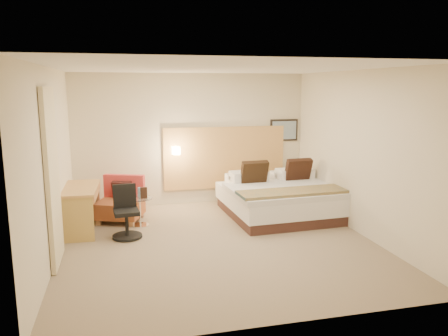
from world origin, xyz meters
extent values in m
cube|color=#7B6953|center=(0.00, 0.00, -0.01)|extent=(4.80, 5.00, 0.02)
cube|color=silver|center=(0.00, 0.00, 2.71)|extent=(4.80, 5.00, 0.02)
cube|color=beige|center=(0.00, 2.51, 1.35)|extent=(4.80, 0.02, 2.70)
cube|color=beige|center=(0.00, -2.51, 1.35)|extent=(4.80, 0.02, 2.70)
cube|color=beige|center=(-2.41, 0.00, 1.35)|extent=(0.02, 5.00, 2.70)
cube|color=beige|center=(2.41, 0.00, 1.35)|extent=(0.02, 5.00, 2.70)
cube|color=tan|center=(0.70, 2.47, 0.95)|extent=(2.60, 0.04, 1.30)
cube|color=black|center=(2.02, 2.48, 1.50)|extent=(0.62, 0.03, 0.47)
cube|color=gray|center=(2.02, 2.46, 1.50)|extent=(0.54, 0.01, 0.39)
cylinder|color=white|center=(-0.35, 2.42, 1.15)|extent=(0.02, 0.12, 0.02)
cube|color=#FFEDC6|center=(-0.35, 2.36, 1.15)|extent=(0.15, 0.15, 0.15)
cube|color=beige|center=(-2.36, -0.25, 1.22)|extent=(0.06, 0.90, 2.42)
cylinder|color=#829CC9|center=(-1.24, 1.17, 0.60)|extent=(0.06, 0.06, 0.18)
cylinder|color=#94C5E5|center=(-1.16, 1.21, 0.60)|extent=(0.06, 0.06, 0.18)
cube|color=#331E14|center=(-1.08, 1.13, 0.60)|extent=(0.12, 0.05, 0.20)
cube|color=#3C221E|center=(1.52, 1.21, 0.09)|extent=(2.10, 2.10, 0.19)
cube|color=white|center=(1.52, 1.21, 0.34)|extent=(2.17, 2.17, 0.31)
cube|color=silver|center=(1.53, 0.92, 0.55)|extent=(2.20, 1.60, 0.10)
cube|color=white|center=(0.98, 1.95, 0.59)|extent=(0.74, 0.43, 0.19)
cube|color=white|center=(1.97, 2.00, 0.59)|extent=(0.74, 0.43, 0.19)
cube|color=silver|center=(1.00, 1.68, 0.69)|extent=(0.74, 0.43, 0.19)
cube|color=white|center=(1.99, 1.73, 0.69)|extent=(0.74, 0.43, 0.19)
cube|color=black|center=(1.04, 1.48, 0.77)|extent=(0.53, 0.30, 0.53)
cube|color=black|center=(1.97, 1.52, 0.77)|extent=(0.53, 0.30, 0.53)
cube|color=orange|center=(1.55, 0.51, 0.62)|extent=(2.19, 0.68, 0.05)
cube|color=tan|center=(-1.89, 1.38, 0.05)|extent=(0.10, 0.10, 0.10)
cube|color=#AE7B52|center=(-1.31, 1.16, 0.05)|extent=(0.10, 0.10, 0.10)
cube|color=tan|center=(-1.70, 1.88, 0.05)|extent=(0.10, 0.10, 0.10)
cube|color=#A1644B|center=(-1.12, 1.66, 0.05)|extent=(0.10, 0.10, 0.10)
cube|color=brown|center=(-1.50, 1.52, 0.24)|extent=(0.96, 0.90, 0.29)
cube|color=#BC3232|center=(-1.41, 1.78, 0.60)|extent=(0.76, 0.38, 0.43)
cube|color=black|center=(-1.44, 1.68, 0.53)|extent=(0.41, 0.30, 0.38)
cylinder|color=white|center=(-1.16, 1.17, 0.01)|extent=(0.32, 0.32, 0.02)
cylinder|color=white|center=(-1.16, 1.17, 0.25)|extent=(0.04, 0.04, 0.47)
cylinder|color=silver|center=(-1.16, 1.17, 0.50)|extent=(0.46, 0.46, 0.01)
cube|color=#B98748|center=(-2.14, 1.11, 0.75)|extent=(0.61, 1.25, 0.04)
cube|color=#B69447|center=(-2.16, 0.54, 0.36)|extent=(0.51, 0.06, 0.73)
cube|color=#A3633F|center=(-2.11, 1.69, 0.36)|extent=(0.51, 0.06, 0.73)
cube|color=tan|center=(-2.09, 1.11, 0.67)|extent=(0.51, 1.17, 0.10)
cylinder|color=black|center=(-1.40, 0.57, 0.03)|extent=(0.52, 0.52, 0.04)
cylinder|color=black|center=(-1.40, 0.57, 0.23)|extent=(0.06, 0.06, 0.37)
cube|color=black|center=(-1.40, 0.57, 0.44)|extent=(0.42, 0.42, 0.06)
cube|color=black|center=(-1.41, 0.75, 0.67)|extent=(0.37, 0.08, 0.39)
camera|label=1|loc=(-1.45, -6.40, 2.43)|focal=35.00mm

